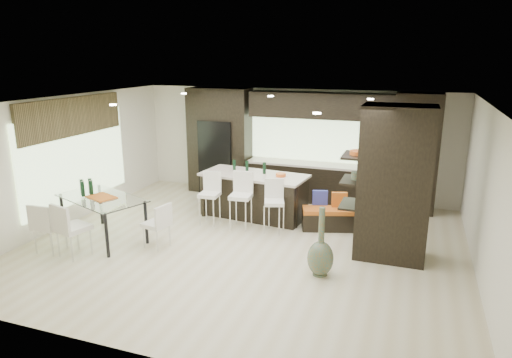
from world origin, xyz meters
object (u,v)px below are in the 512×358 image
at_px(stool_right, 274,212).
at_px(chair_end, 156,227).
at_px(stool_mid, 241,206).
at_px(kitchen_island, 254,195).
at_px(bench, 331,219).
at_px(floor_vase, 321,242).
at_px(chair_far, 50,229).
at_px(dining_table, 103,218).
at_px(stool_left, 210,204).
at_px(chair_near, 74,232).

xyz_separation_m(stool_right, chair_end, (-1.85, -1.45, -0.04)).
bearing_deg(stool_mid, stool_right, -3.92).
distance_m(kitchen_island, stool_right, 1.07).
bearing_deg(bench, stool_right, -169.58).
bearing_deg(floor_vase, chair_far, -171.64).
xyz_separation_m(stool_mid, dining_table, (-2.31, -1.43, -0.05)).
relative_size(chair_far, chair_end, 1.10).
bearing_deg(chair_end, stool_right, -39.73).
height_order(stool_left, bench, stool_left).
bearing_deg(floor_vase, stool_mid, 142.39).
xyz_separation_m(dining_table, chair_near, (0.00, -0.83, 0.04)).
xyz_separation_m(stool_mid, floor_vase, (1.99, -1.53, 0.11)).
xyz_separation_m(stool_right, chair_near, (-3.03, -2.28, 0.02)).
bearing_deg(kitchen_island, floor_vase, -43.53).
xyz_separation_m(dining_table, chair_end, (1.18, 0.00, -0.03)).
bearing_deg(stool_mid, stool_left, 173.71).
relative_size(stool_mid, chair_near, 1.03).
bearing_deg(stool_right, kitchen_island, 113.86).
distance_m(stool_left, stool_mid, 0.71).
relative_size(floor_vase, chair_near, 1.26).
height_order(stool_left, floor_vase, floor_vase).
relative_size(kitchen_island, bench, 1.99).
relative_size(stool_left, chair_near, 0.97).
distance_m(floor_vase, dining_table, 4.30).
relative_size(kitchen_island, stool_left, 2.58).
relative_size(stool_right, chair_near, 0.95).
relative_size(kitchen_island, dining_table, 1.31).
height_order(kitchen_island, stool_mid, kitchen_island).
height_order(stool_right, floor_vase, floor_vase).
bearing_deg(stool_left, chair_near, -128.87).
height_order(chair_far, chair_end, chair_far).
height_order(stool_left, chair_far, stool_left).
bearing_deg(floor_vase, stool_right, 129.42).
distance_m(kitchen_island, dining_table, 3.22).
bearing_deg(stool_mid, kitchen_island, 84.69).
xyz_separation_m(stool_right, chair_far, (-3.58, -2.26, -0.01)).
xyz_separation_m(stool_left, stool_right, (1.43, 0.01, -0.01)).
height_order(kitchen_island, chair_far, kitchen_island).
distance_m(floor_vase, chair_far, 4.90).
bearing_deg(dining_table, bench, 47.86).
bearing_deg(bench, chair_end, -162.80).
distance_m(stool_left, bench, 2.55).
bearing_deg(chair_end, bench, -43.17).
bearing_deg(stool_left, floor_vase, -33.47).
relative_size(stool_right, chair_far, 1.01).
bearing_deg(stool_mid, bench, 12.70).
distance_m(dining_table, chair_near, 0.83).
relative_size(kitchen_island, chair_near, 2.51).
bearing_deg(stool_right, stool_left, 162.10).
xyz_separation_m(kitchen_island, floor_vase, (1.99, -2.34, 0.10)).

